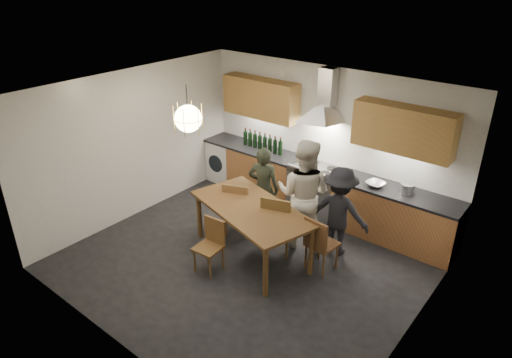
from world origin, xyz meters
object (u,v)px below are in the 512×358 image
Objects in this scene: chair_front at (211,241)px; wine_bottles at (262,141)px; person_mid at (304,194)px; dining_table at (252,213)px; mixing_bowl at (375,184)px; chair_back_left at (238,206)px; person_right at (339,212)px; person_left at (263,188)px; stock_pot at (407,189)px.

chair_front is 2.69m from wine_bottles.
chair_front is 1.60m from person_mid.
mixing_bowl is (1.18, 1.70, 0.19)m from dining_table.
chair_front is at bearing -121.25° from mixing_bowl.
chair_front is 2.77m from mixing_bowl.
mixing_bowl is at bearing -162.46° from chair_back_left.
person_right is (1.23, 1.53, 0.26)m from chair_front.
person_mid reaches higher than wine_bottles.
mixing_bowl is at bearing -169.54° from person_left.
chair_front is 2.78× the size of mixing_bowl.
dining_table is 2.25× the size of chair_back_left.
dining_table reaches higher than chair_front.
dining_table is at bearing -133.06° from stock_pot.
person_mid is (0.43, 0.75, 0.16)m from dining_table.
dining_table is 2.45m from stock_pot.
person_left is (-0.14, 1.42, 0.26)m from chair_front.
person_left reaches higher than chair_front.
dining_table is 2.37× the size of wine_bottles.
mixing_bowl is (1.42, 2.33, 0.47)m from chair_front.
wine_bottles is (-0.96, 2.44, 0.60)m from chair_front.
wine_bottles is (-2.87, 0.02, 0.09)m from stock_pot.
wine_bottles reaches higher than dining_table.
stock_pot is at bearing 62.67° from dining_table.
person_right is (0.56, 0.14, -0.18)m from person_mid.
dining_table is at bearing 96.20° from person_left.
stock_pot reaches higher than chair_front.
chair_back_left is 0.54× the size of person_mid.
person_right reaches higher than stock_pot.
chair_back_left reaches higher than chair_front.
person_mid reaches higher than chair_back_left.
stock_pot reaches higher than mixing_bowl.
wine_bottles reaches higher than stock_pot.
chair_back_left is 0.54m from person_left.
dining_table is 0.64m from chair_back_left.
chair_back_left is 4.36× the size of stock_pot.
chair_back_left is at bearing 103.35° from chair_front.
stock_pot is (1.67, 1.78, 0.24)m from dining_table.
mixing_bowl is (0.75, 0.95, 0.04)m from person_mid.
stock_pot is 0.24× the size of wine_bottles.
stock_pot is at bearing -155.14° from person_mid.
wine_bottles is at bearing -32.40° from person_right.
stock_pot is (1.24, 1.03, 0.08)m from person_mid.
chair_front is at bearing 49.05° from person_mid.
dining_table is 9.82× the size of stock_pot.
person_mid reaches higher than chair_front.
chair_back_left is 1.19× the size of chair_front.
person_mid is 1.95m from wine_bottles.
stock_pot is at bearing -137.10° from person_right.
dining_table is at bearing 32.15° from person_right.
chair_back_left is 1.05× the size of wine_bottles.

